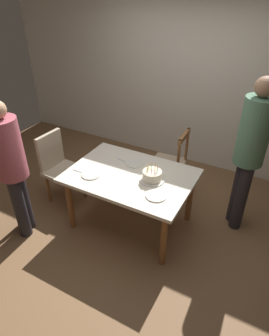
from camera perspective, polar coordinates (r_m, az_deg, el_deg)
ground at (r=3.80m, az=-0.67°, el=-10.37°), size 6.40×6.40×0.00m
back_wall at (r=4.66m, az=10.76°, el=16.05°), size 6.40×0.10×2.60m
dining_table at (r=3.40m, az=-0.74°, el=-2.49°), size 1.40×0.99×0.73m
birthday_cake at (r=3.23m, az=3.40°, el=-1.54°), size 0.28×0.28×0.18m
plate_near_celebrant at (r=3.37m, az=-8.36°, el=-1.23°), size 0.22×0.22×0.01m
plate_far_side at (r=3.53m, az=0.01°, el=0.94°), size 0.22×0.22×0.01m
plate_near_guest at (r=3.03m, az=4.19°, el=-5.32°), size 0.22×0.22×0.01m
fork_near_celebrant at (r=3.45m, az=-10.60°, el=-0.63°), size 0.18×0.02×0.01m
fork_far_side at (r=3.59m, az=-2.34°, el=1.44°), size 0.18×0.05×0.01m
chair_spindle_back at (r=4.06m, az=6.70°, el=0.74°), size 0.46×0.46×0.95m
chair_upholstered at (r=4.02m, az=-14.43°, el=0.68°), size 0.47×0.47×0.95m
person_celebrant at (r=3.38m, az=-22.63°, el=0.56°), size 0.32×0.32×1.64m
person_guest at (r=3.41m, az=21.37°, el=3.39°), size 0.32×0.32×1.83m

